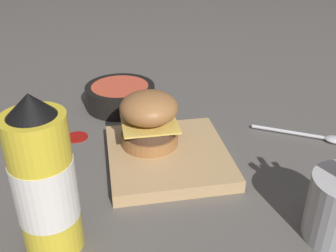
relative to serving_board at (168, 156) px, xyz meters
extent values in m
plane|color=#5B5651|center=(-0.01, -0.04, -0.01)|extent=(6.00, 6.00, 0.00)
cube|color=tan|center=(0.00, 0.00, 0.00)|extent=(0.22, 0.21, 0.02)
cylinder|color=#9E6638|center=(0.03, 0.03, 0.02)|extent=(0.10, 0.10, 0.02)
cylinder|color=#4C3323|center=(0.03, 0.03, 0.04)|extent=(0.09, 0.09, 0.02)
cube|color=#EAC656|center=(0.03, 0.03, 0.05)|extent=(0.10, 0.10, 0.00)
ellipsoid|color=#9E6638|center=(0.03, 0.03, 0.08)|extent=(0.10, 0.10, 0.05)
cylinder|color=yellow|center=(-0.17, 0.18, 0.09)|extent=(0.08, 0.08, 0.19)
cylinder|color=white|center=(-0.17, 0.18, 0.08)|extent=(0.08, 0.08, 0.08)
cone|color=black|center=(-0.17, 0.18, 0.20)|extent=(0.06, 0.06, 0.03)
cylinder|color=black|center=(0.24, 0.07, 0.01)|extent=(0.16, 0.16, 0.05)
cylinder|color=#CC4C33|center=(0.24, 0.07, 0.04)|extent=(0.13, 0.13, 0.01)
cylinder|color=silver|center=(0.05, -0.25, -0.01)|extent=(0.08, 0.12, 0.01)
ellipsoid|color=silver|center=(0.01, -0.33, -0.01)|extent=(0.04, 0.05, 0.01)
cylinder|color=#9E140F|center=(0.11, 0.16, -0.01)|extent=(0.04, 0.04, 0.00)
camera|label=1|loc=(-0.57, 0.10, 0.38)|focal=42.00mm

